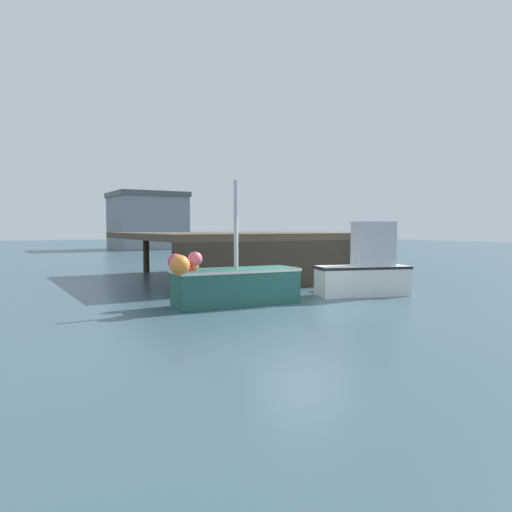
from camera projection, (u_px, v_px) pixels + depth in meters
ground at (304, 309)px, 12.75m from camera, size 120.00×160.00×0.10m
pier at (245, 240)px, 19.78m from camera, size 9.10×8.78×1.94m
fishing_boat_near_left at (232, 283)px, 13.01m from camera, size 3.85×1.61×3.45m
fishing_boat_near_right at (366, 269)px, 14.92m from camera, size 3.12×1.89×2.34m
rowboat at (349, 284)px, 16.17m from camera, size 1.95×0.87×0.47m
warehouse at (147, 221)px, 48.05m from camera, size 6.95×6.84×5.74m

